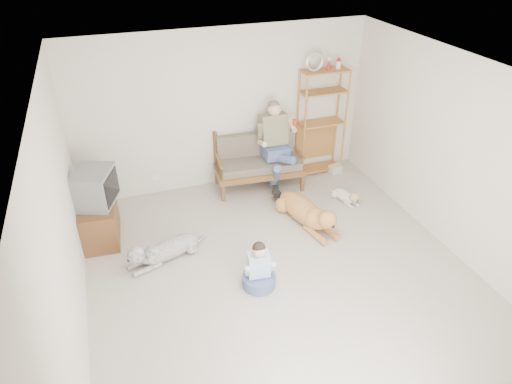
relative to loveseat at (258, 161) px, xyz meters
name	(u,v)px	position (x,y,z in m)	size (l,w,h in m)	color
floor	(283,277)	(-0.49, -2.40, -0.49)	(5.50, 5.50, 0.00)	beige
ceiling	(291,80)	(-0.49, -2.40, 2.21)	(5.50, 5.50, 0.00)	silver
wall_back	(223,110)	(-0.49, 0.35, 0.86)	(5.00, 5.00, 0.00)	beige
wall_left	(62,234)	(-2.99, -2.40, 0.86)	(5.50, 5.50, 0.00)	beige
wall_right	(459,159)	(2.01, -2.40, 0.86)	(5.50, 5.50, 0.00)	beige
loveseat	(258,161)	(0.00, 0.00, 0.00)	(1.56, 0.84, 0.95)	brown
man	(277,152)	(0.26, -0.21, 0.22)	(0.58, 0.83, 1.35)	#4A5889
etagere	(321,122)	(1.25, 0.15, 0.50)	(0.85, 0.37, 2.23)	#BE863B
book_stack	(335,169)	(1.52, -0.04, -0.41)	(0.22, 0.16, 0.14)	silver
tv_stand	(99,221)	(-2.72, -0.69, -0.19)	(0.57, 0.94, 0.60)	brown
crt_tv	(95,187)	(-2.68, -0.66, 0.37)	(0.69, 0.76, 0.52)	slate
wall_outlet	(156,178)	(-1.74, 0.33, -0.19)	(0.12, 0.02, 0.08)	white
golden_retriever	(307,213)	(0.33, -1.36, -0.29)	(0.62, 1.57, 0.48)	#CB8846
shaggy_dog	(163,251)	(-1.94, -1.50, -0.33)	(1.26, 0.59, 0.39)	white
terrier	(347,196)	(1.22, -1.03, -0.38)	(0.30, 0.68, 0.26)	silver
child	(259,270)	(-0.84, -2.42, -0.24)	(0.44, 0.44, 0.69)	#4A5889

